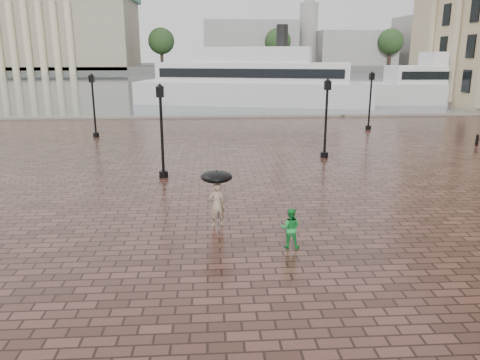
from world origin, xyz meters
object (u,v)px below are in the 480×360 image
Objects in this scene: child_pedestrian at (290,228)px; ferry_far at (473,83)px; street_lamps at (244,111)px; adult_pedestrian at (217,204)px; ferry_near at (253,81)px.

child_pedestrian is 51.08m from ferry_far.
street_lamps is 16.67× the size of child_pedestrian.
ferry_near reaches higher than adult_pedestrian.
ferry_far is (26.56, -0.60, -0.23)m from ferry_near.
ferry_near reaches higher than ferry_far.
street_lamps reaches higher than adult_pedestrian.
street_lamps is 13.56× the size of adult_pedestrian.
child_pedestrian is (0.25, -16.44, -1.68)m from street_lamps.
adult_pedestrian is 50.77m from ferry_far.
ferry_far is (29.59, 25.33, 0.17)m from street_lamps.
ferry_near is 1.11× the size of ferry_far.
adult_pedestrian is 1.23× the size of child_pedestrian.
ferry_far is at bearing 40.56° from street_lamps.
adult_pedestrian is at bearing -124.88° from ferry_far.
adult_pedestrian is 3.05m from child_pedestrian.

